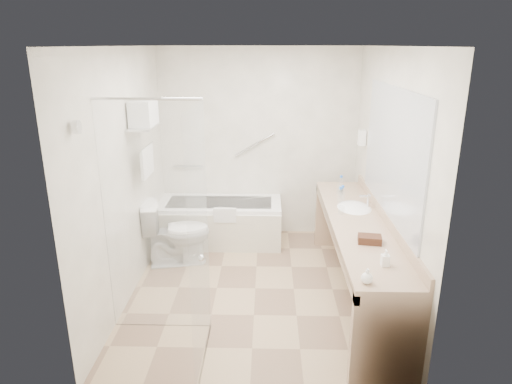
{
  "coord_description": "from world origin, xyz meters",
  "views": [
    {
      "loc": [
        0.12,
        -4.37,
        2.52
      ],
      "look_at": [
        0.0,
        0.3,
        1.0
      ],
      "focal_mm": 32.0,
      "sensor_mm": 36.0,
      "label": 1
    }
  ],
  "objects_px": {
    "toilet": "(177,233)",
    "water_bottle_left": "(340,196)",
    "bathtub": "(220,222)",
    "vanity_counter": "(357,241)",
    "amenity_basket": "(370,239)"
  },
  "relations": [
    {
      "from": "bathtub",
      "to": "toilet",
      "type": "xyz_separation_m",
      "value": [
        -0.45,
        -0.64,
        0.11
      ]
    },
    {
      "from": "bathtub",
      "to": "amenity_basket",
      "type": "xyz_separation_m",
      "value": [
        1.52,
        -1.9,
        0.61
      ]
    },
    {
      "from": "amenity_basket",
      "to": "toilet",
      "type": "bearing_deg",
      "value": 147.42
    },
    {
      "from": "water_bottle_left",
      "to": "bathtub",
      "type": "bearing_deg",
      "value": 148.2
    },
    {
      "from": "vanity_counter",
      "to": "toilet",
      "type": "xyz_separation_m",
      "value": [
        -1.97,
        0.75,
        -0.25
      ]
    },
    {
      "from": "toilet",
      "to": "vanity_counter",
      "type": "bearing_deg",
      "value": -122.36
    },
    {
      "from": "amenity_basket",
      "to": "water_bottle_left",
      "type": "height_order",
      "value": "water_bottle_left"
    },
    {
      "from": "bathtub",
      "to": "toilet",
      "type": "distance_m",
      "value": 0.79
    },
    {
      "from": "bathtub",
      "to": "toilet",
      "type": "relative_size",
      "value": 2.03
    },
    {
      "from": "toilet",
      "to": "water_bottle_left",
      "type": "xyz_separation_m",
      "value": [
        1.87,
        -0.24,
        0.55
      ]
    },
    {
      "from": "toilet",
      "to": "water_bottle_left",
      "type": "distance_m",
      "value": 1.96
    },
    {
      "from": "toilet",
      "to": "amenity_basket",
      "type": "xyz_separation_m",
      "value": [
        1.97,
        -1.26,
        0.5
      ]
    },
    {
      "from": "toilet",
      "to": "water_bottle_left",
      "type": "relative_size",
      "value": 3.98
    },
    {
      "from": "toilet",
      "to": "bathtub",
      "type": "bearing_deg",
      "value": -46.72
    },
    {
      "from": "bathtub",
      "to": "water_bottle_left",
      "type": "relative_size",
      "value": 8.07
    }
  ]
}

